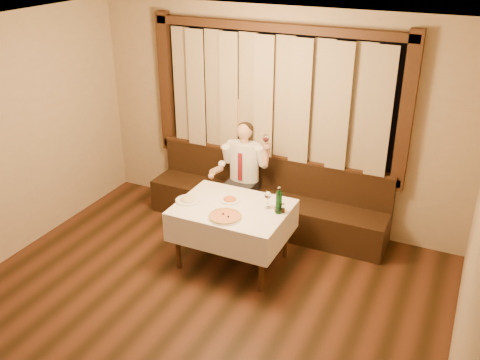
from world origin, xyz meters
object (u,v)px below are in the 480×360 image
at_px(pasta_red, 230,198).
at_px(cruet_caddy, 280,208).
at_px(seated_man, 242,167).
at_px(pasta_cream, 188,198).
at_px(green_bottle, 279,202).
at_px(banquette, 266,203).
at_px(dining_table, 233,214).
at_px(pizza, 225,216).

xyz_separation_m(pasta_red, cruet_caddy, (0.62, 0.00, 0.01)).
relative_size(pasta_red, seated_man, 0.18).
height_order(pasta_cream, green_bottle, green_bottle).
distance_m(banquette, dining_table, 1.08).
distance_m(cruet_caddy, seated_man, 1.18).
relative_size(banquette, cruet_caddy, 25.73).
xyz_separation_m(dining_table, pizza, (0.04, -0.27, 0.12)).
bearing_deg(seated_man, dining_table, -71.59).
distance_m(pizza, green_bottle, 0.61).
height_order(pasta_red, cruet_caddy, cruet_caddy).
distance_m(green_bottle, cruet_caddy, 0.10).
xyz_separation_m(pizza, seated_man, (-0.35, 1.21, 0.04)).
bearing_deg(seated_man, pizza, -73.70).
height_order(green_bottle, cruet_caddy, green_bottle).
height_order(banquette, dining_table, banquette).
height_order(banquette, pizza, banquette).
height_order(pizza, seated_man, seated_man).
xyz_separation_m(pizza, cruet_caddy, (0.49, 0.39, 0.03)).
distance_m(dining_table, pasta_red, 0.20).
distance_m(pizza, pasta_cream, 0.59).
distance_m(pasta_cream, seated_man, 1.06).
xyz_separation_m(pasta_cream, seated_man, (0.21, 1.04, 0.01)).
bearing_deg(pasta_cream, pasta_red, 26.38).
distance_m(pasta_cream, cruet_caddy, 1.07).
xyz_separation_m(banquette, pizza, (0.04, -1.30, 0.46)).
distance_m(green_bottle, seated_man, 1.21).
xyz_separation_m(green_bottle, seated_man, (-0.84, 0.86, -0.08)).
bearing_deg(cruet_caddy, pizza, -158.87).
bearing_deg(green_bottle, cruet_caddy, 90.00).
distance_m(banquette, green_bottle, 1.23).
relative_size(dining_table, cruet_caddy, 10.21).
xyz_separation_m(banquette, cruet_caddy, (0.53, -0.91, 0.49)).
height_order(banquette, cruet_caddy, banquette).
distance_m(dining_table, green_bottle, 0.59).
height_order(pasta_red, green_bottle, green_bottle).
distance_m(pasta_red, seated_man, 0.85).
xyz_separation_m(pasta_cream, cruet_caddy, (1.05, 0.22, 0.00)).
relative_size(pasta_cream, seated_man, 0.21).
bearing_deg(banquette, pasta_red, -95.58).
height_order(pizza, green_bottle, green_bottle).
xyz_separation_m(banquette, pasta_red, (-0.09, -0.91, 0.48)).
distance_m(banquette, seated_man, 0.59).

